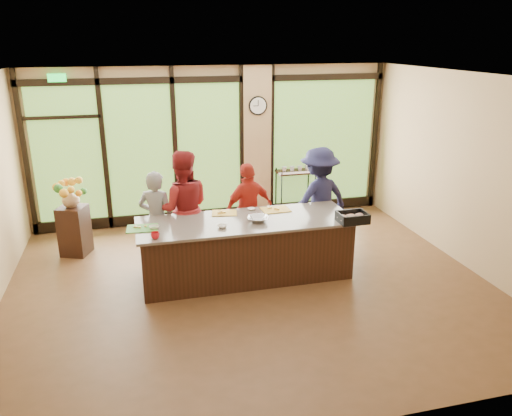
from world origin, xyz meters
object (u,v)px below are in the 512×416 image
bar_cart (295,186)px  roasting_pan (352,220)px  cook_left (157,220)px  cook_right (319,199)px  flower_stand (75,230)px  island_base (246,250)px

bar_cart → roasting_pan: bearing=-91.7°
cook_left → cook_right: size_ratio=0.88×
roasting_pan → bar_cart: size_ratio=0.40×
cook_left → bar_cart: (2.87, 1.75, -0.16)m
cook_right → flower_stand: 4.14m
island_base → flower_stand: size_ratio=3.69×
flower_stand → bar_cart: bearing=34.1°
roasting_pan → flower_stand: bearing=153.4°
cook_left → flower_stand: size_ratio=1.87×
cook_right → flower_stand: bearing=-25.8°
flower_stand → bar_cart: (4.20, 0.92, 0.21)m
cook_left → roasting_pan: bearing=-179.8°
roasting_pan → flower_stand: (-4.09, 2.00, -0.54)m
cook_right → roasting_pan: (0.05, -1.23, 0.07)m
flower_stand → bar_cart: bar_cart is taller
island_base → bar_cart: (1.60, 2.45, 0.19)m
island_base → bar_cart: bearing=56.8°
roasting_pan → bar_cart: (0.10, 2.92, -0.33)m
cook_right → bar_cart: cook_right is taller
island_base → roasting_pan: roasting_pan is taller
cook_right → roasting_pan: 1.24m
cook_left → island_base: bearing=174.1°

